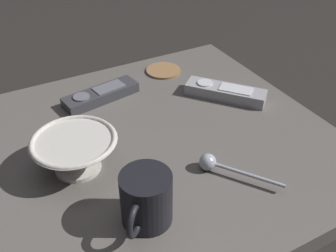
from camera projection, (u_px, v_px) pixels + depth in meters
name	position (u px, v px, depth m)	size (l,w,h in m)	color
ground_plane	(160.00, 153.00, 0.75)	(6.00, 6.00, 0.00)	black
table	(160.00, 146.00, 0.74)	(0.63, 0.61, 0.04)	#5B5651
cereal_bowl	(76.00, 152.00, 0.64)	(0.14, 0.14, 0.06)	beige
coffee_mug	(146.00, 199.00, 0.55)	(0.09, 0.09, 0.08)	black
teaspoon	(214.00, 164.00, 0.65)	(0.09, 0.12, 0.03)	#A3A5B2
tv_remote_near	(225.00, 92.00, 0.83)	(0.14, 0.16, 0.03)	#9E9EA3
tv_remote_far	(101.00, 95.00, 0.83)	(0.17, 0.08, 0.02)	#38383D
drink_coaster	(163.00, 71.00, 0.93)	(0.08, 0.08, 0.01)	olive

